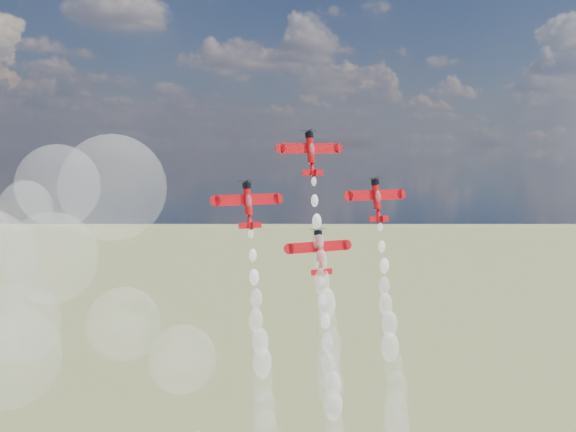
# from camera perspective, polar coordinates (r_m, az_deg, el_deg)

# --- Properties ---
(plane_lead) EXTENTS (13.05, 4.62, 9.22)m
(plane_lead) POSITION_cam_1_polar(r_m,az_deg,el_deg) (138.45, 1.94, 5.42)
(plane_lead) COLOR #BA090F
(plane_lead) RESTS_ON ground
(plane_left) EXTENTS (13.05, 4.62, 9.22)m
(plane_left) POSITION_cam_1_polar(r_m,az_deg,el_deg) (131.36, -3.39, 1.04)
(plane_left) COLOR #BA090F
(plane_left) RESTS_ON ground
(plane_right) EXTENTS (13.05, 4.62, 9.22)m
(plane_right) POSITION_cam_1_polar(r_m,az_deg,el_deg) (143.88, 7.52, 1.44)
(plane_right) COLOR #BA090F
(plane_right) RESTS_ON ground
(plane_slot) EXTENTS (13.05, 4.62, 9.22)m
(plane_slot) POSITION_cam_1_polar(r_m,az_deg,el_deg) (136.28, 2.69, -2.98)
(plane_slot) COLOR #BA090F
(plane_slot) RESTS_ON ground
(smoke_trail_lead) EXTENTS (5.59, 11.20, 43.81)m
(smoke_trail_lead) POSITION_cam_1_polar(r_m,az_deg,el_deg) (136.95, 3.39, -10.65)
(smoke_trail_lead) COLOR white
(smoke_trail_lead) RESTS_ON plane_lead
(smoke_trail_left) EXTENTS (5.38, 12.53, 43.74)m
(smoke_trail_left) POSITION_cam_1_polar(r_m,az_deg,el_deg) (132.53, -2.06, -15.78)
(smoke_trail_left) COLOR white
(smoke_trail_left) RESTS_ON plane_left
(smoke_trail_right) EXTENTS (5.63, 11.98, 44.27)m
(smoke_trail_right) POSITION_cam_1_polar(r_m,az_deg,el_deg) (144.95, 8.97, -14.04)
(smoke_trail_right) COLOR white
(smoke_trail_right) RESTS_ON plane_right
(drifted_smoke_cloud) EXTENTS (58.15, 40.55, 57.02)m
(drifted_smoke_cloud) POSITION_cam_1_polar(r_m,az_deg,el_deg) (141.38, -20.63, -4.71)
(drifted_smoke_cloud) COLOR white
(drifted_smoke_cloud) RESTS_ON ground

